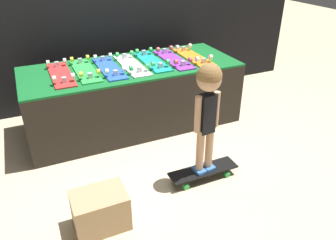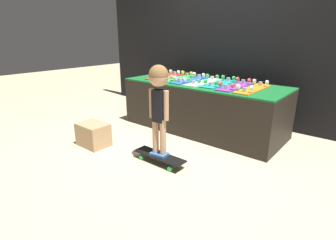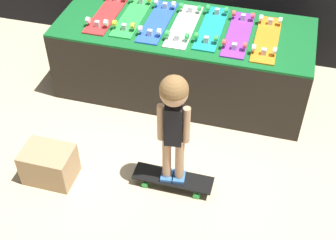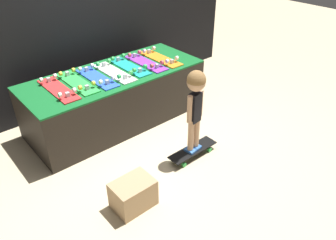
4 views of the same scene
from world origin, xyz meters
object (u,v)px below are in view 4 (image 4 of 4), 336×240
Objects in this scene: skateboard_purple_on_rack at (145,62)px; child at (196,97)px; skateboard_white_on_rack at (114,72)px; skateboard_orange_on_rack at (160,58)px; skateboard_green_on_rack at (77,82)px; skateboard_teal_on_rack at (129,66)px; skateboard_on_floor at (193,151)px; storage_box at (133,194)px; skateboard_blue_on_rack at (97,77)px; skateboard_red_on_rack at (58,89)px.

skateboard_purple_on_rack is 1.21m from child.
skateboard_white_on_rack is 0.72m from skateboard_orange_on_rack.
skateboard_green_on_rack is 0.72m from skateboard_teal_on_rack.
skateboard_on_floor is 0.97m from storage_box.
skateboard_blue_on_rack is 1.28m from child.
skateboard_white_on_rack is at bearing -2.59° from skateboard_blue_on_rack.
skateboard_red_on_rack is 1.00× the size of skateboard_orange_on_rack.
skateboard_on_floor is at bearing -68.95° from skateboard_blue_on_rack.
skateboard_orange_on_rack is 1.17× the size of skateboard_on_floor.
skateboard_white_on_rack is 1.00× the size of skateboard_purple_on_rack.
skateboard_white_on_rack and skateboard_teal_on_rack have the same top height.
skateboard_orange_on_rack is (0.72, -0.02, 0.00)m from skateboard_white_on_rack.
skateboard_orange_on_rack is 1.27m from child.
skateboard_green_on_rack and skateboard_blue_on_rack have the same top height.
skateboard_red_on_rack is 1.17× the size of skateboard_on_floor.
storage_box is (-1.21, -1.35, -0.56)m from skateboard_purple_on_rack.
skateboard_teal_on_rack is at bearing 0.35° from skateboard_red_on_rack.
storage_box is (-0.73, -1.35, -0.56)m from skateboard_white_on_rack.
skateboard_orange_on_rack is at bearing -5.94° from skateboard_teal_on_rack.
skateboard_white_on_rack reaches higher than storage_box.
skateboard_green_on_rack is at bearing 119.76° from skateboard_on_floor.
skateboard_orange_on_rack is (0.24, -0.01, 0.00)m from skateboard_purple_on_rack.
child is at bearing -75.96° from skateboard_on_floor.
skateboard_orange_on_rack is (0.48, -0.05, 0.00)m from skateboard_teal_on_rack.
skateboard_purple_on_rack is (0.96, -0.04, 0.00)m from skateboard_green_on_rack.
skateboard_green_on_rack reaches higher than storage_box.
skateboard_blue_on_rack is 1.00× the size of skateboard_teal_on_rack.
skateboard_purple_on_rack is 1.90m from storage_box.
child is at bearing -102.39° from skateboard_purple_on_rack.
skateboard_blue_on_rack is 0.24m from skateboard_white_on_rack.
skateboard_purple_on_rack is 1.17× the size of skateboard_on_floor.
child is (0.22, -1.19, 0.06)m from skateboard_white_on_rack.
skateboard_on_floor is (0.94, -1.21, -0.63)m from skateboard_red_on_rack.
skateboard_purple_on_rack is (0.72, -0.02, 0.00)m from skateboard_blue_on_rack.
skateboard_purple_on_rack is at bearing -8.87° from skateboard_teal_on_rack.
skateboard_white_on_rack is at bearing 94.02° from child.
skateboard_blue_on_rack reaches higher than storage_box.
skateboard_purple_on_rack is at bearing 77.61° from skateboard_on_floor.
skateboard_purple_on_rack is at bearing 71.09° from child.
skateboard_green_on_rack is 1.52m from storage_box.
skateboard_on_floor is 1.61× the size of storage_box.
storage_box is at bearing -169.92° from skateboard_on_floor.
skateboard_green_on_rack is 0.24m from skateboard_blue_on_rack.
skateboard_teal_on_rack is 1.37m from skateboard_on_floor.
skateboard_blue_on_rack is 0.75× the size of child.
skateboard_green_on_rack is 0.48m from skateboard_white_on_rack.
child reaches higher than skateboard_red_on_rack.
child is (0.00, -0.00, 0.69)m from skateboard_on_floor.
skateboard_purple_on_rack is 1.88× the size of storage_box.
skateboard_orange_on_rack is 0.75× the size of child.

